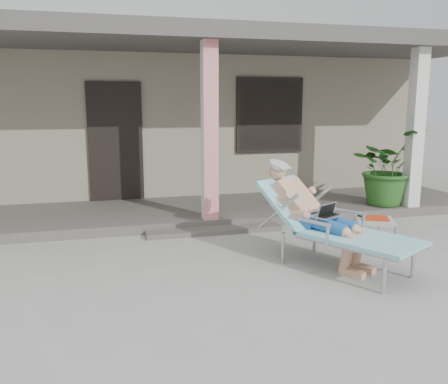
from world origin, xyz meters
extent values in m
plane|color=#9E9E99|center=(0.00, 0.00, 0.00)|extent=(60.00, 60.00, 0.00)
cube|color=gray|center=(0.00, 6.50, 1.50)|extent=(10.00, 5.00, 3.00)
cube|color=#474442|center=(0.00, 6.50, 3.15)|extent=(10.40, 5.40, 0.30)
cube|color=black|center=(-1.30, 3.97, 1.20)|extent=(0.95, 0.06, 2.10)
cube|color=black|center=(1.60, 3.97, 1.65)|extent=(1.20, 0.06, 1.30)
cube|color=black|center=(1.60, 3.96, 1.65)|extent=(1.32, 0.05, 1.42)
cube|color=#605B56|center=(0.00, 3.00, 0.07)|extent=(10.00, 2.00, 0.15)
cube|color=red|center=(0.00, 2.15, 1.45)|extent=(0.22, 0.22, 2.61)
cube|color=silver|center=(3.50, 2.15, 1.45)|extent=(0.22, 0.22, 2.61)
cube|color=#474442|center=(0.00, 3.00, 2.88)|extent=(10.00, 2.30, 0.24)
cube|color=#605B56|center=(0.00, 1.85, 0.04)|extent=(2.00, 0.30, 0.07)
cylinder|color=#B7B7BC|center=(1.10, -0.77, 0.19)|extent=(0.04, 0.04, 0.38)
cylinder|color=#B7B7BC|center=(1.66, -0.46, 0.19)|extent=(0.04, 0.04, 0.38)
cylinder|color=#B7B7BC|center=(0.47, 0.35, 0.19)|extent=(0.04, 0.04, 0.38)
cylinder|color=#B7B7BC|center=(1.03, 0.66, 0.19)|extent=(0.04, 0.04, 0.38)
cube|color=#B7B7BC|center=(1.15, -0.21, 0.39)|extent=(1.16, 1.40, 0.03)
cube|color=#98ECEA|center=(1.15, -0.21, 0.42)|extent=(1.27, 1.48, 0.04)
cube|color=#B7B7BC|center=(0.70, 0.59, 0.63)|extent=(0.84, 0.83, 0.50)
cube|color=#98ECEA|center=(0.70, 0.59, 0.67)|extent=(0.97, 0.94, 0.57)
cylinder|color=#B2B1B4|center=(0.56, 0.84, 1.12)|extent=(0.34, 0.34, 0.13)
cube|color=silver|center=(0.93, 0.18, 0.59)|extent=(0.41, 0.37, 0.24)
cube|color=#A9A8A4|center=(1.85, 0.61, 0.37)|extent=(0.62, 0.62, 0.04)
cylinder|color=#B7B7BC|center=(1.66, 0.42, 0.18)|extent=(0.03, 0.03, 0.35)
cylinder|color=#B7B7BC|center=(2.04, 0.42, 0.18)|extent=(0.03, 0.03, 0.35)
cylinder|color=#B7B7BC|center=(1.66, 0.79, 0.18)|extent=(0.03, 0.03, 0.35)
cylinder|color=#B7B7BC|center=(2.04, 0.79, 0.18)|extent=(0.03, 0.03, 0.35)
cube|color=#B93113|center=(1.85, 0.61, 0.41)|extent=(0.40, 0.36, 0.03)
cube|color=black|center=(1.85, 0.73, 0.40)|extent=(0.30, 0.15, 0.03)
imported|color=#26591E|center=(3.16, 2.39, 0.80)|extent=(1.48, 1.40, 1.30)
camera|label=1|loc=(-1.57, -4.69, 1.87)|focal=38.00mm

